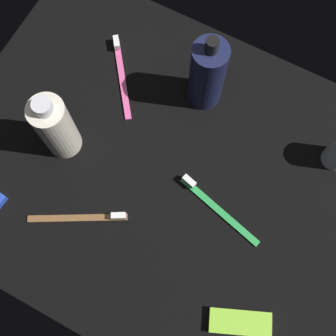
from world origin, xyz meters
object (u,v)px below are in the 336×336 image
lotion_bottle (207,74)px  toothbrush_pink (121,72)px  toothbrush_green (215,206)px  snack_bar_lime (240,322)px  bodywash_bottle (56,127)px  toothbrush_brown (84,217)px

lotion_bottle → toothbrush_pink: (-16.64, -3.44, -7.62)cm
lotion_bottle → toothbrush_green: lotion_bottle is taller
lotion_bottle → toothbrush_pink: 18.63cm
toothbrush_green → toothbrush_pink: bearing=150.9°
lotion_bottle → toothbrush_pink: bearing=-168.3°
snack_bar_lime → lotion_bottle: bearing=101.7°
bodywash_bottle → snack_bar_lime: bearing=-17.9°
lotion_bottle → toothbrush_green: 23.77cm
bodywash_bottle → toothbrush_pink: (2.20, 17.77, -7.20)cm
toothbrush_brown → bodywash_bottle: bearing=134.5°
toothbrush_green → lotion_bottle: bearing=121.4°
snack_bar_lime → toothbrush_pink: bearing=119.3°
bodywash_bottle → snack_bar_lime: bodywash_bottle is taller
toothbrush_pink → snack_bar_lime: 51.66cm
toothbrush_pink → lotion_bottle: bearing=11.7°
bodywash_bottle → toothbrush_brown: bearing=-45.5°
lotion_bottle → toothbrush_green: size_ratio=1.07×
bodywash_bottle → toothbrush_pink: bearing=82.9°
bodywash_bottle → toothbrush_brown: bodywash_bottle is taller
toothbrush_green → snack_bar_lime: size_ratio=1.70×
lotion_bottle → snack_bar_lime: bearing=-55.4°
lotion_bottle → toothbrush_pink: lotion_bottle is taller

